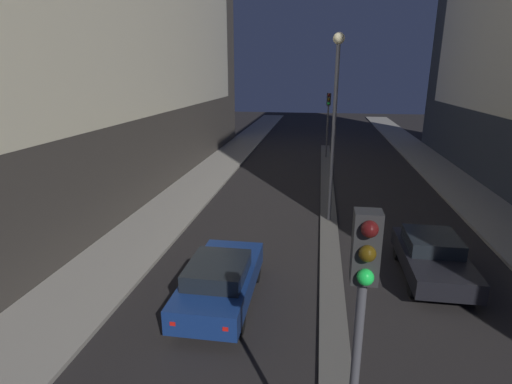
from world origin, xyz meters
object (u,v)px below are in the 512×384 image
car_left_lane (220,280)px  car_right_lane (432,257)px  traffic_light_mid (328,111)px  street_lamp (335,105)px  traffic_light_near (361,312)px

car_left_lane → car_right_lane: car_left_lane is taller
traffic_light_mid → street_lamp: (0.00, -13.89, 1.53)m
street_lamp → car_right_lane: bearing=-54.9°
traffic_light_mid → car_left_lane: size_ratio=1.11×
traffic_light_near → traffic_light_mid: 26.68m
traffic_light_near → car_right_lane: traffic_light_near is taller
car_right_lane → traffic_light_mid: bearing=99.9°
traffic_light_near → traffic_light_mid: bearing=90.0°
street_lamp → car_left_lane: bearing=-114.1°
traffic_light_near → car_left_lane: 7.06m
traffic_light_mid → street_lamp: street_lamp is taller
street_lamp → traffic_light_mid: bearing=90.0°
traffic_light_near → car_right_lane: size_ratio=1.17×
traffic_light_near → car_left_lane: bearing=120.3°
street_lamp → car_left_lane: street_lamp is taller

